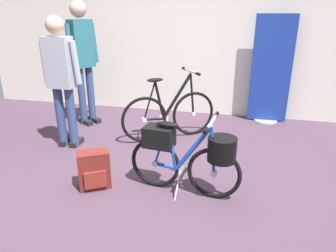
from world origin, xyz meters
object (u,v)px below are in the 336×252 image
(folding_bike_foreground, at_px, (189,154))
(visitor_near_wall, at_px, (83,55))
(display_bike_left, at_px, (169,114))
(backpack_on_floor, at_px, (94,170))
(floor_banner_stand, at_px, (271,76))
(visitor_browsing, at_px, (61,76))

(folding_bike_foreground, relative_size, visitor_near_wall, 0.60)
(display_bike_left, distance_m, backpack_on_floor, 1.50)
(floor_banner_stand, height_order, visitor_near_wall, visitor_near_wall)
(display_bike_left, bearing_deg, visitor_browsing, -155.04)
(visitor_near_wall, xyz_separation_m, backpack_on_floor, (0.98, -1.76, -0.88))
(display_bike_left, relative_size, visitor_near_wall, 0.62)
(floor_banner_stand, relative_size, visitor_browsing, 1.01)
(visitor_browsing, height_order, backpack_on_floor, visitor_browsing)
(floor_banner_stand, distance_m, folding_bike_foreground, 2.55)
(display_bike_left, distance_m, visitor_near_wall, 1.62)
(display_bike_left, height_order, backpack_on_floor, display_bike_left)
(floor_banner_stand, height_order, visitor_browsing, floor_banner_stand)
(floor_banner_stand, xyz_separation_m, folding_bike_foreground, (-0.87, -2.37, -0.32))
(floor_banner_stand, relative_size, folding_bike_foreground, 1.50)
(visitor_browsing, xyz_separation_m, backpack_on_floor, (0.80, -0.86, -0.74))
(visitor_browsing, bearing_deg, backpack_on_floor, -47.00)
(visitor_browsing, bearing_deg, floor_banner_stand, 32.29)
(floor_banner_stand, bearing_deg, display_bike_left, -141.97)
(floor_banner_stand, bearing_deg, visitor_browsing, -147.71)
(folding_bike_foreground, height_order, visitor_browsing, visitor_browsing)
(visitor_near_wall, bearing_deg, display_bike_left, -13.22)
(visitor_browsing, relative_size, backpack_on_floor, 4.22)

